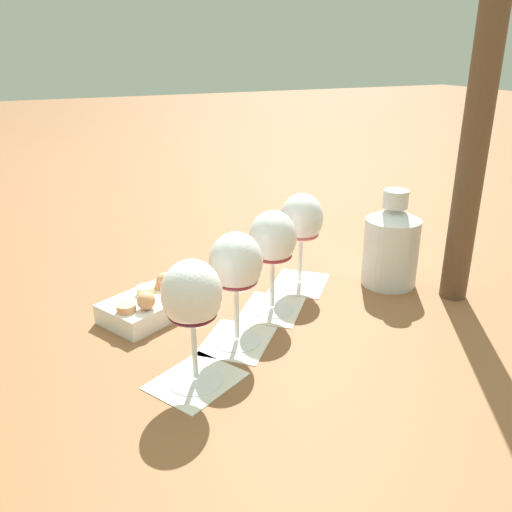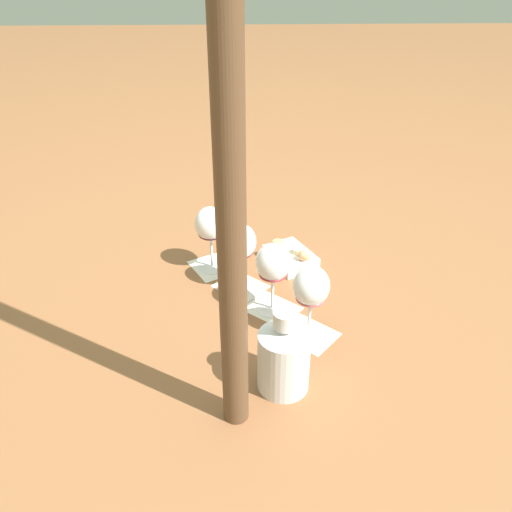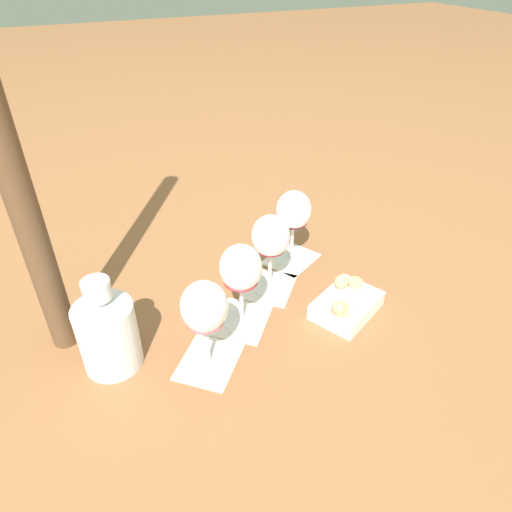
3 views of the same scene
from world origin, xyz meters
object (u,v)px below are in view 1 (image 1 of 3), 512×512
object	(u,v)px
wine_glass_3	(192,301)
umbrella_pole	(488,50)
ceramic_vase	(391,244)
wine_glass_0	(302,223)
snack_dish	(147,306)
wine_glass_1	(273,243)
wine_glass_2	(236,268)

from	to	relation	value
wine_glass_3	umbrella_pole	size ratio (longest dim) A/B	0.21
ceramic_vase	wine_glass_3	bearing A→B (deg)	19.65
wine_glass_0	umbrella_pole	size ratio (longest dim) A/B	0.21
snack_dish	wine_glass_1	bearing A→B (deg)	163.34
ceramic_vase	wine_glass_2	bearing A→B (deg)	13.22
snack_dish	ceramic_vase	bearing A→B (deg)	173.22
umbrella_pole	wine_glass_0	bearing A→B (deg)	-35.23
wine_glass_3	umbrella_pole	bearing A→B (deg)	-172.94
wine_glass_2	wine_glass_3	world-z (taller)	same
wine_glass_1	umbrella_pole	world-z (taller)	umbrella_pole
wine_glass_3	ceramic_vase	world-z (taller)	ceramic_vase
umbrella_pole	ceramic_vase	bearing A→B (deg)	-51.40
wine_glass_0	snack_dish	world-z (taller)	wine_glass_0
wine_glass_0	snack_dish	distance (m)	0.30
ceramic_vase	umbrella_pole	xyz separation A→B (m)	(-0.07, 0.09, 0.33)
wine_glass_3	wine_glass_2	bearing A→B (deg)	-140.78
wine_glass_2	snack_dish	xyz separation A→B (m)	(0.10, -0.13, -0.10)
ceramic_vase	wine_glass_1	bearing A→B (deg)	1.57
wine_glass_2	snack_dish	world-z (taller)	wine_glass_2
wine_glass_0	wine_glass_2	bearing A→B (deg)	38.04
ceramic_vase	umbrella_pole	distance (m)	0.35
wine_glass_0	wine_glass_1	distance (m)	0.12
wine_glass_0	wine_glass_3	size ratio (longest dim) A/B	1.00
wine_glass_2	umbrella_pole	size ratio (longest dim) A/B	0.21
wine_glass_3	umbrella_pole	xyz separation A→B (m)	(-0.49, -0.06, 0.29)
wine_glass_0	wine_glass_1	world-z (taller)	same
snack_dish	wine_glass_3	bearing A→B (deg)	94.05
wine_glass_2	snack_dish	size ratio (longest dim) A/B	1.05
ceramic_vase	snack_dish	bearing A→B (deg)	-6.78
wine_glass_3	ceramic_vase	size ratio (longest dim) A/B	0.96
wine_glass_1	wine_glass_2	xyz separation A→B (m)	(0.09, 0.07, -0.00)
ceramic_vase	snack_dish	distance (m)	0.44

